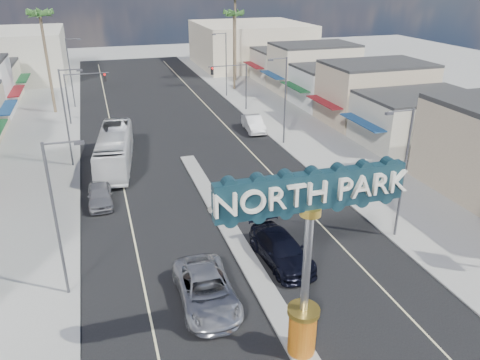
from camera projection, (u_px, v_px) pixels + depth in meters
ground at (185, 154)px, 46.64m from camera, size 160.00×160.00×0.00m
road at (185, 154)px, 46.64m from camera, size 20.00×120.00×0.01m
median_island at (230, 230)px, 32.64m from camera, size 1.30×30.00×0.16m
sidewalk_left at (34, 170)px, 42.78m from camera, size 8.00×120.00×0.12m
sidewalk_right at (313, 140)px, 50.45m from camera, size 8.00×120.00×0.12m
storefront_row_right at (339, 83)px, 63.35m from camera, size 12.00×42.00×6.00m
backdrop_far_left at (2, 55)px, 78.28m from camera, size 20.00×20.00×8.00m
backdrop_far_right at (250, 44)px, 90.33m from camera, size 20.00×20.00×8.00m
gateway_sign at (308, 246)px, 19.79m from camera, size 8.20×1.50×9.15m
traffic_signal_left at (82, 88)px, 54.61m from camera, size 5.09×0.45×6.00m
traffic_signal_right at (233, 78)px, 59.65m from camera, size 5.09×0.45×6.00m
streetlight_l_near at (58, 214)px, 24.28m from camera, size 2.03×0.22×9.00m
streetlight_l_mid at (67, 114)px, 41.74m from camera, size 2.03×0.22×9.00m
streetlight_l_far at (71, 70)px, 60.94m from camera, size 2.03×0.22×9.00m
streetlight_r_near at (402, 168)px, 30.00m from camera, size 2.03×0.22×9.00m
streetlight_r_mid at (284, 97)px, 47.46m from camera, size 2.03×0.22×9.00m
streetlight_r_far at (225, 61)px, 66.66m from camera, size 2.03×0.22×9.00m
palm_left_far at (40, 19)px, 55.89m from camera, size 2.60×2.60×13.10m
palm_right_mid at (234, 18)px, 68.62m from camera, size 2.60×2.60×12.10m
palm_right_far at (235, 2)px, 73.68m from camera, size 2.60×2.60×14.10m
suv_left at (206, 290)px, 25.22m from camera, size 3.00×6.34×1.75m
suv_right at (281, 249)px, 28.94m from camera, size 2.89×6.15×1.73m
car_parked_left at (100, 195)px, 36.27m from camera, size 1.86×4.58×1.56m
car_parked_right at (253, 124)px, 53.28m from camera, size 2.26×5.34×1.71m
city_bus at (114, 150)px, 43.12m from camera, size 4.29×12.02×3.28m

